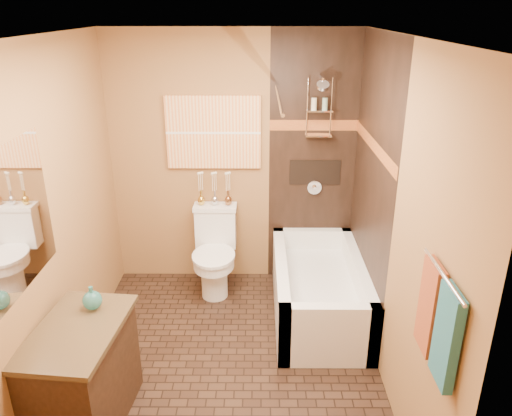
{
  "coord_description": "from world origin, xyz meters",
  "views": [
    {
      "loc": [
        0.24,
        -3.19,
        2.67
      ],
      "look_at": [
        0.23,
        0.4,
        1.21
      ],
      "focal_mm": 35.0,
      "sensor_mm": 36.0,
      "label": 1
    }
  ],
  "objects_px": {
    "bathtub": "(319,294)",
    "vanity": "(83,376)",
    "toilet": "(215,251)",
    "sunset_painting": "(213,133)"
  },
  "relations": [
    {
      "from": "bathtub",
      "to": "vanity",
      "type": "bearing_deg",
      "value": -143.18
    },
    {
      "from": "toilet",
      "to": "bathtub",
      "type": "bearing_deg",
      "value": -23.89
    },
    {
      "from": "sunset_painting",
      "to": "toilet",
      "type": "xyz_separation_m",
      "value": [
        0.0,
        -0.27,
        -1.13
      ]
    },
    {
      "from": "sunset_painting",
      "to": "toilet",
      "type": "relative_size",
      "value": 1.07
    },
    {
      "from": "bathtub",
      "to": "toilet",
      "type": "height_order",
      "value": "toilet"
    },
    {
      "from": "vanity",
      "to": "toilet",
      "type": "bearing_deg",
      "value": 72.77
    },
    {
      "from": "sunset_painting",
      "to": "bathtub",
      "type": "xyz_separation_m",
      "value": [
        0.99,
        -0.73,
        -1.33
      ]
    },
    {
      "from": "bathtub",
      "to": "sunset_painting",
      "type": "bearing_deg",
      "value": 143.65
    },
    {
      "from": "sunset_painting",
      "to": "bathtub",
      "type": "height_order",
      "value": "sunset_painting"
    },
    {
      "from": "sunset_painting",
      "to": "toilet",
      "type": "bearing_deg",
      "value": -90.0
    }
  ]
}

